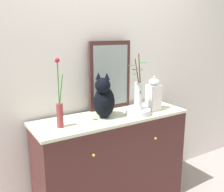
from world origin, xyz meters
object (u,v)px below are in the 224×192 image
Objects in this scene: cat_sitting at (104,99)px; vase_slim_green at (60,110)px; vase_glass_clear at (138,94)px; jar_lidded_porcelain at (154,95)px; sideboard at (112,162)px; mirror_leaning at (110,76)px; bowl_porcelain at (138,112)px.

vase_slim_green reaches higher than cat_sitting.
vase_glass_clear is 0.22m from jar_lidded_porcelain.
sideboard is at bearing 156.46° from vase_glass_clear.
vase_glass_clear is (0.11, -0.30, -0.13)m from mirror_leaning.
sideboard is 0.62m from cat_sitting.
vase_slim_green is at bearing 175.20° from bowl_porcelain.
vase_glass_clear is at bearing -17.91° from cat_sitting.
vase_slim_green is 1.65× the size of jar_lidded_porcelain.
bowl_porcelain is (0.71, -0.06, -0.12)m from vase_slim_green.
vase_glass_clear reaches higher than jar_lidded_porcelain.
mirror_leaning is 1.61× the size of cat_sitting.
vase_glass_clear is (0.29, -0.09, 0.03)m from cat_sitting.
bowl_porcelain is at bearing -17.51° from cat_sitting.
mirror_leaning reaches higher than bowl_porcelain.
vase_slim_green is (-0.49, -0.03, 0.60)m from sideboard.
sideboard is at bearing -117.77° from mirror_leaning.
vase_slim_green reaches higher than bowl_porcelain.
jar_lidded_porcelain is at bearing -6.15° from cat_sitting.
jar_lidded_porcelain is (0.21, 0.04, -0.05)m from vase_glass_clear.
sideboard is 6.36× the size of bowl_porcelain.
cat_sitting reaches higher than jar_lidded_porcelain.
vase_slim_green is 0.72m from bowl_porcelain.
bowl_porcelain is (0.22, -0.09, 0.48)m from sideboard.
bowl_porcelain reaches higher than sideboard.
cat_sitting is at bearing 4.71° from vase_slim_green.
sideboard is 0.77m from vase_slim_green.
cat_sitting is 1.80× the size of bowl_porcelain.
sideboard is 2.19× the size of mirror_leaning.
bowl_porcelain is (0.11, -0.30, -0.30)m from mirror_leaning.
sideboard is 0.69m from vase_glass_clear.
bowl_porcelain is at bearing -4.80° from vase_slim_green.
cat_sitting is 0.74× the size of vase_slim_green.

